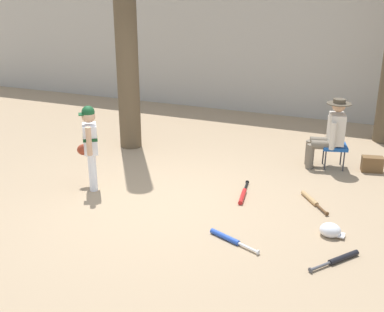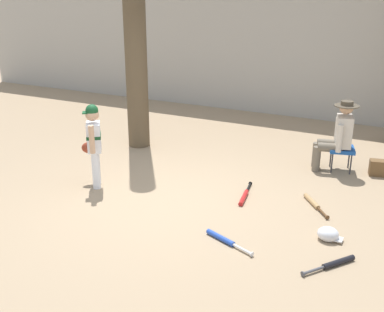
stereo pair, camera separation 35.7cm
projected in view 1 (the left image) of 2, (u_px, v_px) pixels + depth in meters
The scene contains 12 objects.
ground_plane at pixel (163, 202), 6.93m from camera, with size 60.00×60.00×0.00m, color #9E8466.
concrete_back_wall at pixel (267, 46), 11.21m from camera, with size 18.00×0.36×3.17m, color #ADA89E.
tree_near_player at pixel (126, 32), 8.54m from camera, with size 0.60×0.60×4.91m.
young_ballplayer at pixel (90, 142), 7.14m from camera, with size 0.52×0.50×1.31m.
folding_stool at pixel (334, 147), 8.09m from camera, with size 0.49×0.49×0.41m.
seated_spectator at pixel (330, 131), 8.01m from camera, with size 0.68×0.54×1.20m.
handbag_beside_stool at pixel (372, 164), 7.99m from camera, with size 0.34×0.18×0.26m, color brown.
bat_blue_youth at pixel (228, 238), 5.87m from camera, with size 0.71×0.33×0.07m.
bat_wood_tan at pixel (311, 200), 6.91m from camera, with size 0.49×0.63×0.07m.
bat_black_composite at pixel (340, 259), 5.44m from camera, with size 0.49×0.63×0.07m.
bat_red_barrel at pixel (243, 195), 7.08m from camera, with size 0.19×0.79×0.07m.
batting_helmet_white at pixel (330, 230), 5.97m from camera, with size 0.31×0.24×0.18m.
Camera 1 is at (2.85, -5.61, 3.00)m, focal length 44.73 mm.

